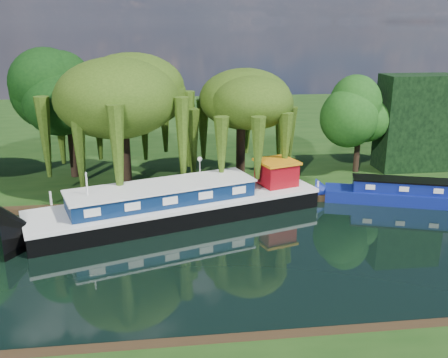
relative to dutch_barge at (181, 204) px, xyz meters
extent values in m
plane|color=black|center=(1.14, -6.04, -1.02)|extent=(120.00, 120.00, 0.00)
cube|color=black|center=(1.14, 27.96, -0.79)|extent=(120.00, 52.00, 0.45)
cube|color=black|center=(-0.16, -0.05, -0.53)|extent=(19.72, 10.09, 1.29)
cube|color=silver|center=(-0.16, -0.05, 0.22)|extent=(19.85, 10.20, 0.24)
cube|color=#0B1F43|center=(-1.18, -0.39, 0.86)|extent=(12.36, 6.66, 1.02)
cube|color=silver|center=(-1.18, -0.39, 1.43)|extent=(12.63, 6.93, 0.13)
cube|color=maroon|center=(6.99, 2.28, 1.15)|extent=(2.98, 2.98, 1.61)
cube|color=orange|center=(6.99, 2.28, 2.05)|extent=(3.32, 3.32, 0.17)
cylinder|color=silver|center=(-5.68, -1.85, 1.64)|extent=(0.11, 0.11, 2.58)
cube|color=navy|center=(17.09, 0.68, -0.66)|extent=(13.15, 6.16, 0.98)
cube|color=navy|center=(17.09, 0.68, 0.25)|extent=(9.24, 4.42, 0.82)
cube|color=black|center=(17.09, 0.68, 0.71)|extent=(9.38, 4.56, 0.11)
cube|color=silver|center=(13.56, 0.95, 0.29)|extent=(0.64, 0.26, 0.35)
cube|color=silver|center=(15.74, 0.24, 0.29)|extent=(0.64, 0.26, 0.35)
cube|color=silver|center=(17.92, -0.48, 0.29)|extent=(0.64, 0.26, 0.35)
cylinder|color=black|center=(-3.84, 5.66, 2.27)|extent=(0.74, 0.74, 5.68)
ellipsoid|color=#27400D|center=(-3.84, 5.66, 6.37)|extent=(7.93, 7.93, 5.12)
cylinder|color=black|center=(4.96, 6.01, 1.80)|extent=(0.67, 0.67, 4.73)
ellipsoid|color=#27400D|center=(4.96, 6.01, 5.21)|extent=(6.46, 6.46, 4.17)
cylinder|color=black|center=(-8.29, 9.11, 3.02)|extent=(0.71, 0.71, 7.17)
ellipsoid|color=black|center=(-8.29, 9.11, 5.95)|extent=(5.74, 5.74, 5.74)
cylinder|color=black|center=(15.09, 7.62, 2.08)|extent=(0.46, 0.46, 5.29)
ellipsoid|color=#164010|center=(15.09, 7.62, 4.24)|extent=(4.23, 4.23, 4.23)
cube|color=black|center=(20.14, 7.96, 3.43)|extent=(6.00, 3.00, 8.00)
cylinder|color=silver|center=(1.64, 4.46, 0.53)|extent=(0.10, 0.10, 2.20)
sphere|color=white|center=(1.64, 4.46, 1.81)|extent=(0.36, 0.36, 0.36)
cylinder|color=silver|center=(-8.86, 2.36, -0.07)|extent=(0.16, 0.16, 1.00)
cylinder|color=silver|center=(-2.86, 2.36, -0.07)|extent=(0.16, 0.16, 1.00)
cylinder|color=silver|center=(4.14, 2.36, -0.07)|extent=(0.16, 0.16, 1.00)
cylinder|color=silver|center=(10.14, 2.36, -0.07)|extent=(0.16, 0.16, 1.00)
camera|label=1|loc=(-0.93, -31.25, 11.55)|focal=40.00mm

